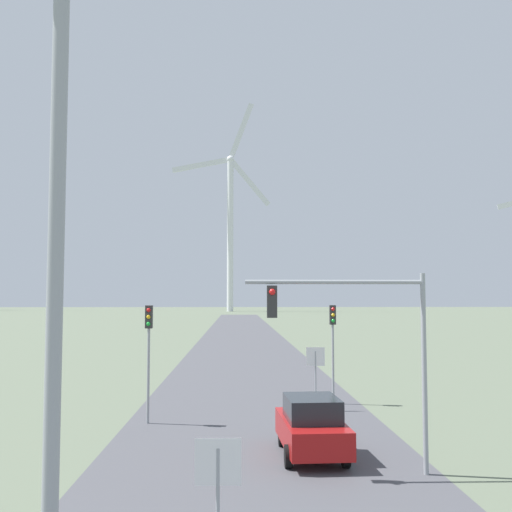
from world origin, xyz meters
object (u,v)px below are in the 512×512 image
(traffic_light_post_near_left, at_px, (149,337))
(traffic_light_mast_overhead, at_px, (359,328))
(stop_sign_near, at_px, (218,482))
(traffic_light_post_near_right, at_px, (333,332))
(streetlamp, at_px, (57,192))
(car_approaching, at_px, (312,426))
(wind_turbine_left, at_px, (230,218))
(stop_sign_far, at_px, (316,366))

(traffic_light_post_near_left, bearing_deg, traffic_light_mast_overhead, -45.53)
(stop_sign_near, distance_m, traffic_light_post_near_right, 17.98)
(stop_sign_near, height_order, traffic_light_post_near_right, traffic_light_post_near_right)
(streetlamp, relative_size, car_approaching, 2.32)
(car_approaching, bearing_deg, traffic_light_post_near_left, 139.20)
(wind_turbine_left, bearing_deg, traffic_light_post_near_right, -87.85)
(traffic_light_post_near_right, height_order, car_approaching, traffic_light_post_near_right)
(streetlamp, xyz_separation_m, traffic_light_post_near_left, (-1.46, 17.13, -2.72))
(stop_sign_near, distance_m, traffic_light_post_near_left, 13.69)
(traffic_light_mast_overhead, distance_m, wind_turbine_left, 193.58)
(stop_sign_far, distance_m, traffic_light_post_near_left, 7.48)
(traffic_light_mast_overhead, distance_m, car_approaching, 3.88)
(traffic_light_post_near_right, xyz_separation_m, wind_turbine_left, (-6.76, 180.34, 29.30))
(stop_sign_far, bearing_deg, streetlamp, -105.47)
(wind_turbine_left, bearing_deg, traffic_light_post_near_left, -90.36)
(traffic_light_post_near_left, height_order, car_approaching, traffic_light_post_near_left)
(streetlamp, xyz_separation_m, wind_turbine_left, (-0.30, 201.51, 26.54))
(streetlamp, bearing_deg, car_approaching, 70.43)
(car_approaching, bearing_deg, streetlamp, -109.57)
(streetlamp, distance_m, traffic_light_post_near_right, 22.30)
(stop_sign_far, height_order, traffic_light_post_near_left, traffic_light_post_near_left)
(traffic_light_post_near_left, distance_m, wind_turbine_left, 186.69)
(streetlamp, height_order, stop_sign_near, streetlamp)
(traffic_light_post_near_left, distance_m, traffic_light_mast_overhead, 9.83)
(streetlamp, xyz_separation_m, stop_sign_near, (1.67, 3.91, -4.33))
(streetlamp, xyz_separation_m, traffic_light_post_near_right, (6.45, 21.17, -2.76))
(stop_sign_far, relative_size, wind_turbine_left, 0.04)
(stop_sign_near, bearing_deg, wind_turbine_left, 90.57)
(stop_sign_far, bearing_deg, traffic_light_post_near_right, 56.26)
(traffic_light_post_near_right, distance_m, traffic_light_mast_overhead, 11.11)
(streetlamp, distance_m, traffic_light_post_near_left, 17.41)
(car_approaching, bearing_deg, stop_sign_far, 81.52)
(traffic_light_post_near_left, relative_size, wind_turbine_left, 0.06)
(streetlamp, distance_m, traffic_light_mast_overhead, 11.66)
(traffic_light_post_near_left, bearing_deg, stop_sign_near, -76.67)
(traffic_light_post_near_left, xyz_separation_m, car_approaching, (5.78, -4.99, -2.42))
(stop_sign_far, xyz_separation_m, car_approaching, (-1.12, -7.50, -0.99))
(traffic_light_post_near_right, bearing_deg, stop_sign_far, -123.74)
(streetlamp, bearing_deg, stop_sign_far, 74.53)
(traffic_light_post_near_left, bearing_deg, wind_turbine_left, 89.64)
(stop_sign_near, bearing_deg, streetlamp, -113.17)
(stop_sign_far, distance_m, traffic_light_post_near_right, 2.31)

